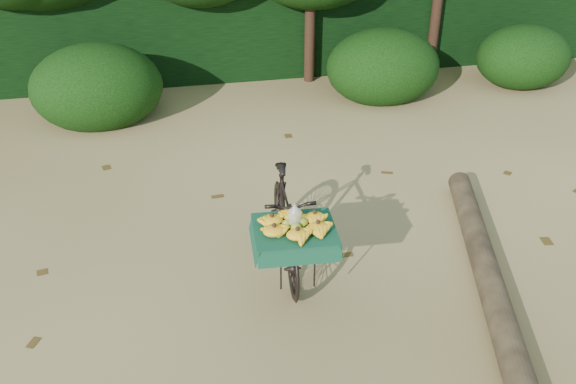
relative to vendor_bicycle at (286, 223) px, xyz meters
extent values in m
plane|color=tan|center=(0.95, -0.13, -0.51)|extent=(80.00, 80.00, 0.00)
imported|color=black|center=(0.00, 0.03, -0.02)|extent=(0.57, 1.68, 1.00)
cube|color=black|center=(-0.04, -0.57, 0.30)|extent=(0.38, 0.46, 0.02)
cube|color=#144B2D|center=(-0.04, -0.57, 0.32)|extent=(0.75, 0.64, 0.01)
ellipsoid|color=olive|center=(0.03, -0.58, 0.37)|extent=(0.10, 0.08, 0.11)
ellipsoid|color=olive|center=(-0.03, -0.51, 0.37)|extent=(0.10, 0.08, 0.11)
ellipsoid|color=olive|center=(-0.11, -0.57, 0.37)|extent=(0.10, 0.08, 0.11)
ellipsoid|color=olive|center=(-0.04, -0.63, 0.37)|extent=(0.10, 0.08, 0.11)
cylinder|color=#EAE5C6|center=(-0.03, -0.56, 0.42)|extent=(0.12, 0.12, 0.15)
cylinder|color=brown|center=(1.86, -0.67, -0.39)|extent=(1.27, 3.49, 0.26)
cube|color=black|center=(0.95, 6.17, 0.39)|extent=(26.00, 1.80, 1.80)
camera|label=1|loc=(-0.98, -4.87, 3.32)|focal=38.00mm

